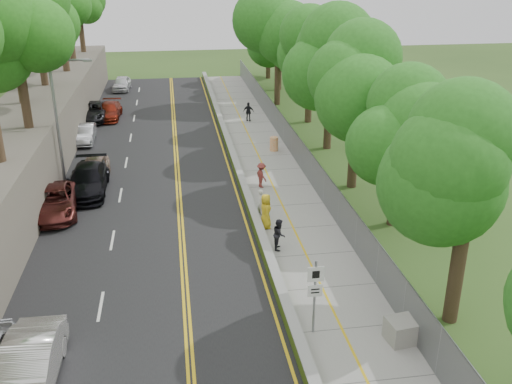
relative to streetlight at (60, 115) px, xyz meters
The scene contains 25 objects.
ground 18.08m from the streetlight, 53.23° to the right, with size 140.00×140.00×0.00m, color #33511E.
road 6.93m from the streetlight, 11.17° to the left, with size 11.20×66.00×0.04m, color black.
sidewalk 13.84m from the streetlight, ahead, with size 4.20×66.00×0.05m, color gray.
jersey_barrier 11.60m from the streetlight, ahead, with size 0.42×66.00×0.60m, color #8AD81D.
rock_embankment 4.15m from the streetlight, 161.78° to the left, with size 5.00×66.00×4.00m, color #595147.
chainlink_fence 15.58m from the streetlight, ahead, with size 0.04×66.00×2.00m, color slate.
trees_embankment 6.46m from the streetlight, 158.49° to the left, with size 6.40×66.00×13.00m, color #2F821E, non-canonical shape.
trees_fenceside 17.65m from the streetlight, ahead, with size 7.00×66.00×14.00m, color #2F8022, non-canonical shape.
streetlight is the anchor object (origin of this frame).
signpost 20.72m from the streetlight, 55.92° to the right, with size 0.62×0.09×3.10m.
construction_barrel 15.41m from the streetlight, 19.84° to the left, with size 0.63×0.63×1.03m, color #FF6A00.
concrete_block 23.65m from the streetlight, 50.64° to the right, with size 1.32×0.99×0.88m, color gray.
car_1 18.91m from the streetlight, 85.47° to the right, with size 1.69×4.85×1.60m, color silver.
car_2 5.70m from the streetlight, 91.88° to the right, with size 2.47×5.35×1.49m, color #57211E.
car_3 4.22m from the streetlight, 43.93° to the right, with size 2.28×5.60×1.62m, color black.
car_4 4.27m from the streetlight, 34.19° to the left, with size 1.69×4.20×1.43m, color tan.
car_5 10.11m from the streetlight, 90.85° to the left, with size 1.43×4.09×1.35m, color #9B9CA1.
car_6 16.38m from the streetlight, 90.50° to the left, with size 2.54×5.50×1.53m, color black.
car_7 16.68m from the streetlight, 86.01° to the left, with size 1.94×4.77×1.38m, color maroon.
car_8 28.37m from the streetlight, 87.02° to the left, with size 1.71×4.25×1.45m, color silver.
painter_0 14.10m from the streetlight, 34.62° to the right, with size 0.93×0.60×1.90m, color gold.
painter_1 13.41m from the streetlight, 29.36° to the right, with size 0.58×0.38×1.60m, color silver.
painter_2 15.80m from the streetlight, 41.50° to the right, with size 0.77×0.60×1.57m, color black.
painter_3 12.66m from the streetlight, ahead, with size 1.02×0.59×1.59m, color maroon.
person_far 19.30m from the streetlight, 45.54° to the left, with size 0.97×0.40×1.65m, color black.
Camera 1 is at (-3.84, -20.65, 13.37)m, focal length 40.00 mm.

